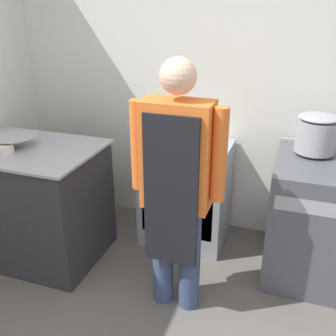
{
  "coord_description": "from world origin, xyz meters",
  "views": [
    {
      "loc": [
        0.83,
        -1.14,
        1.96
      ],
      "look_at": [
        0.04,
        1.12,
        0.92
      ],
      "focal_mm": 42.0,
      "sensor_mm": 36.0,
      "label": 1
    }
  ],
  "objects_px": {
    "person_cook": "(177,180)",
    "mixing_bowl": "(15,142)",
    "plastic_tub": "(3,149)",
    "fridge_unit": "(186,193)",
    "stock_pot": "(317,133)",
    "stove": "(333,222)"
  },
  "relations": [
    {
      "from": "person_cook",
      "to": "mixing_bowl",
      "type": "distance_m",
      "value": 1.35
    },
    {
      "from": "mixing_bowl",
      "to": "plastic_tub",
      "type": "height_order",
      "value": "mixing_bowl"
    },
    {
      "from": "fridge_unit",
      "to": "stock_pot",
      "type": "bearing_deg",
      "value": 0.02
    },
    {
      "from": "fridge_unit",
      "to": "mixing_bowl",
      "type": "relative_size",
      "value": 2.67
    },
    {
      "from": "plastic_tub",
      "to": "mixing_bowl",
      "type": "bearing_deg",
      "value": 95.92
    },
    {
      "from": "plastic_tub",
      "to": "stock_pot",
      "type": "relative_size",
      "value": 0.36
    },
    {
      "from": "person_cook",
      "to": "plastic_tub",
      "type": "height_order",
      "value": "person_cook"
    },
    {
      "from": "fridge_unit",
      "to": "plastic_tub",
      "type": "bearing_deg",
      "value": -146.08
    },
    {
      "from": "person_cook",
      "to": "stock_pot",
      "type": "bearing_deg",
      "value": 46.19
    },
    {
      "from": "person_cook",
      "to": "mixing_bowl",
      "type": "xyz_separation_m",
      "value": [
        -1.34,
        0.19,
        0.03
      ]
    },
    {
      "from": "person_cook",
      "to": "plastic_tub",
      "type": "relative_size",
      "value": 16.18
    },
    {
      "from": "mixing_bowl",
      "to": "stock_pot",
      "type": "relative_size",
      "value": 1.12
    },
    {
      "from": "mixing_bowl",
      "to": "plastic_tub",
      "type": "xyz_separation_m",
      "value": [
        0.02,
        -0.15,
        -0.01
      ]
    },
    {
      "from": "plastic_tub",
      "to": "person_cook",
      "type": "bearing_deg",
      "value": -1.97
    },
    {
      "from": "fridge_unit",
      "to": "mixing_bowl",
      "type": "bearing_deg",
      "value": -151.72
    },
    {
      "from": "fridge_unit",
      "to": "mixing_bowl",
      "type": "height_order",
      "value": "mixing_bowl"
    },
    {
      "from": "stove",
      "to": "mixing_bowl",
      "type": "distance_m",
      "value": 2.43
    },
    {
      "from": "stove",
      "to": "fridge_unit",
      "type": "distance_m",
      "value": 1.17
    },
    {
      "from": "person_cook",
      "to": "plastic_tub",
      "type": "bearing_deg",
      "value": 178.03
    },
    {
      "from": "stove",
      "to": "mixing_bowl",
      "type": "height_order",
      "value": "mixing_bowl"
    },
    {
      "from": "plastic_tub",
      "to": "fridge_unit",
      "type": "bearing_deg",
      "value": 33.92
    },
    {
      "from": "mixing_bowl",
      "to": "fridge_unit",
      "type": "bearing_deg",
      "value": 28.28
    }
  ]
}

